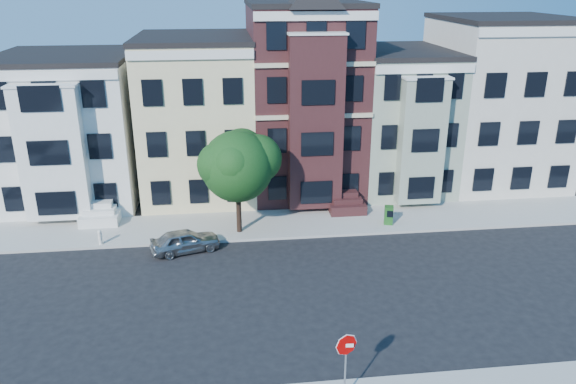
{
  "coord_description": "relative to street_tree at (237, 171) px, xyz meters",
  "views": [
    {
      "loc": [
        -5.37,
        -22.02,
        13.56
      ],
      "look_at": [
        -2.48,
        2.41,
        4.2
      ],
      "focal_mm": 35.0,
      "sensor_mm": 36.0,
      "label": 1
    }
  ],
  "objects": [
    {
      "name": "house_white",
      "position": [
        -10.3,
        7.42,
        0.74
      ],
      "size": [
        8.0,
        9.0,
        9.0
      ],
      "primitive_type": "cube",
      "color": "white",
      "rests_on": "ground"
    },
    {
      "name": "newspaper_box",
      "position": [
        8.68,
        0.02,
        -3.05
      ],
      "size": [
        0.59,
        0.56,
        1.11
      ],
      "primitive_type": "cube",
      "rotation": [
        0.0,
        0.0,
        -0.26
      ],
      "color": "#205D1F",
      "rests_on": "far_sidewalk"
    },
    {
      "name": "stop_sign",
      "position": [
        3.05,
        -14.02,
        -2.15
      ],
      "size": [
        0.81,
        0.18,
        2.91
      ],
      "primitive_type": null,
      "rotation": [
        0.0,
        0.0,
        -0.09
      ],
      "color": "#B80000",
      "rests_on": "near_sidewalk"
    },
    {
      "name": "fire_hydrant",
      "position": [
        -7.5,
        -0.78,
        -3.28
      ],
      "size": [
        0.26,
        0.26,
        0.66
      ],
      "primitive_type": "cylinder",
      "rotation": [
        0.0,
        0.0,
        -0.13
      ],
      "color": "silver",
      "rests_on": "far_sidewalk"
    },
    {
      "name": "ground",
      "position": [
        4.7,
        -7.08,
        -3.76
      ],
      "size": [
        120.0,
        120.0,
        0.0
      ],
      "primitive_type": "plane",
      "color": "black"
    },
    {
      "name": "street_tree",
      "position": [
        0.0,
        0.0,
        0.0
      ],
      "size": [
        6.27,
        6.27,
        7.21
      ],
      "primitive_type": null,
      "rotation": [
        0.0,
        0.0,
        -0.01
      ],
      "color": "#1E4F1B",
      "rests_on": "far_sidewalk"
    },
    {
      "name": "house_brown",
      "position": [
        4.7,
        7.42,
        2.24
      ],
      "size": [
        7.0,
        9.0,
        12.0
      ],
      "primitive_type": "cube",
      "color": "#381919",
      "rests_on": "ground"
    },
    {
      "name": "parked_car",
      "position": [
        -2.92,
        -1.88,
        -3.14
      ],
      "size": [
        3.89,
        2.4,
        1.24
      ],
      "primitive_type": "imported",
      "rotation": [
        0.0,
        0.0,
        1.85
      ],
      "color": "gray",
      "rests_on": "ground"
    },
    {
      "name": "house_green",
      "position": [
        11.2,
        7.42,
        0.74
      ],
      "size": [
        6.0,
        9.0,
        9.0
      ],
      "primitive_type": "cube",
      "color": "gray",
      "rests_on": "ground"
    },
    {
      "name": "house_yellow",
      "position": [
        -2.3,
        7.42,
        1.24
      ],
      "size": [
        7.0,
        9.0,
        10.0
      ],
      "primitive_type": "cube",
      "color": "beige",
      "rests_on": "ground"
    },
    {
      "name": "house_cream",
      "position": [
        18.2,
        7.42,
        1.74
      ],
      "size": [
        8.0,
        9.0,
        11.0
      ],
      "primitive_type": "cube",
      "color": "beige",
      "rests_on": "ground"
    },
    {
      "name": "far_sidewalk",
      "position": [
        4.7,
        0.92,
        -3.68
      ],
      "size": [
        60.0,
        4.0,
        0.15
      ],
      "primitive_type": "cube",
      "color": "#9E9B93",
      "rests_on": "ground"
    }
  ]
}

